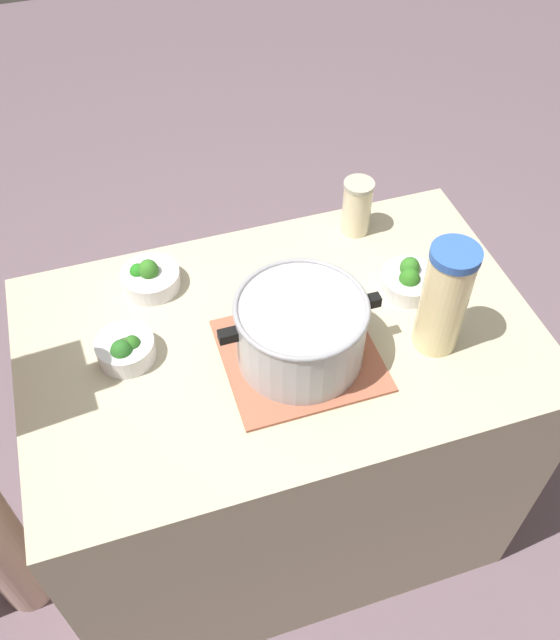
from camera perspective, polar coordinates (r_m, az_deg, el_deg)
name	(u,v)px	position (r m, az deg, el deg)	size (l,w,h in m)	color
ground_plane	(280,508)	(2.27, 0.00, -15.38)	(8.00, 8.00, 0.00)	#6F5A64
counter_slab	(280,436)	(1.89, 0.00, -9.67)	(1.16, 0.73, 0.87)	#BEB594
dish_cloth	(300,355)	(1.50, 1.66, -2.93)	(0.33, 0.31, 0.01)	#AB5F45
cooking_pot	(301,330)	(1.43, 1.73, -0.80)	(0.35, 0.28, 0.16)	#B7B7BC
lemonade_pitcher	(444,299)	(1.47, 13.52, 1.73)	(0.10, 0.10, 0.27)	#F6E09F
mason_jar	(357,207)	(1.75, 6.41, 9.35)	(0.08, 0.08, 0.15)	beige
broccoli_bowl_front	(150,278)	(1.65, -10.78, 3.49)	(0.14, 0.14, 0.08)	silver
broccoli_bowl_center	(409,280)	(1.64, 10.66, 3.28)	(0.13, 0.13, 0.08)	silver
broccoli_bowl_back	(126,349)	(1.51, -12.72, -2.38)	(0.13, 0.13, 0.07)	silver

